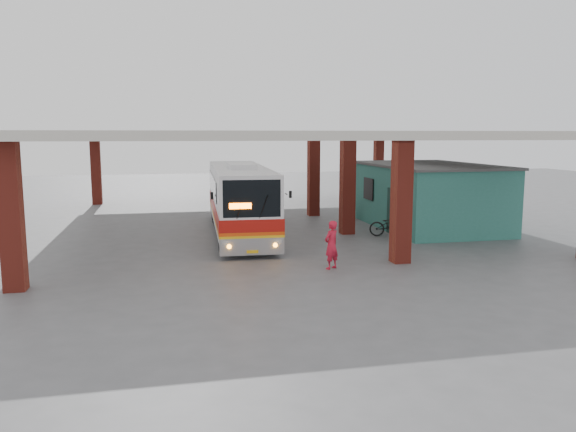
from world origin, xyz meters
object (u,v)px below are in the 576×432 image
at_px(pedestrian, 331,245).
at_px(red_chair, 350,214).
at_px(coach_bus, 240,199).
at_px(motorcycle, 392,225).

bearing_deg(pedestrian, red_chair, -145.82).
relative_size(coach_bus, motorcycle, 5.80).
distance_m(motorcycle, red_chair, 5.05).
xyz_separation_m(motorcycle, red_chair, (-0.25, 5.04, -0.16)).
xyz_separation_m(coach_bus, motorcycle, (6.53, -2.18, -1.12)).
distance_m(motorcycle, pedestrian, 6.84).
height_order(coach_bus, pedestrian, coach_bus).
bearing_deg(motorcycle, pedestrian, 161.59).
distance_m(coach_bus, motorcycle, 6.97).
height_order(motorcycle, red_chair, motorcycle).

